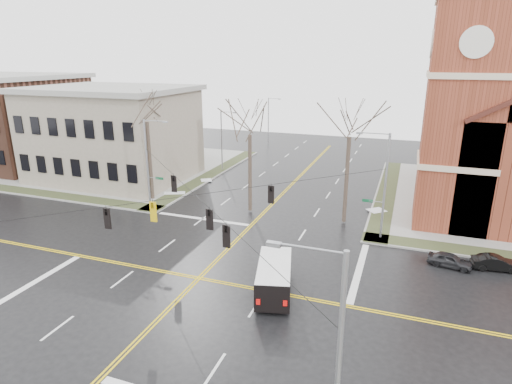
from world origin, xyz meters
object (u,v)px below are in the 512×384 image
(signal_pole_se, at_px, (334,361))
(tree_nw_far, at_px, (147,117))
(parked_car_a, at_px, (450,260))
(signal_pole_nw, at_px, (149,161))
(parked_car_b, at_px, (496,263))
(signal_pole_ne, at_px, (383,183))
(streetlight_north_b, at_px, (269,119))
(cargo_van, at_px, (274,275))
(tree_nw_near, at_px, (250,129))
(tree_ne, at_px, (350,131))
(streetlight_north_a, at_px, (223,138))

(signal_pole_se, height_order, tree_nw_far, tree_nw_far)
(parked_car_a, bearing_deg, signal_pole_nw, 93.44)
(parked_car_a, height_order, parked_car_b, parked_car_b)
(signal_pole_se, distance_m, parked_car_b, 22.27)
(signal_pole_ne, distance_m, streetlight_north_b, 42.61)
(parked_car_a, distance_m, tree_nw_far, 31.32)
(signal_pole_se, height_order, cargo_van, signal_pole_se)
(parked_car_a, relative_size, tree_nw_far, 0.25)
(signal_pole_nw, xyz_separation_m, tree_nw_far, (-1.47, 2.43, 4.07))
(signal_pole_se, bearing_deg, parked_car_b, 66.91)
(parked_car_a, relative_size, tree_nw_near, 0.27)
(streetlight_north_b, relative_size, tree_ne, 0.67)
(streetlight_north_b, height_order, cargo_van, streetlight_north_b)
(signal_pole_nw, relative_size, parked_car_b, 2.73)
(tree_nw_far, height_order, tree_nw_near, tree_nw_far)
(signal_pole_nw, xyz_separation_m, parked_car_b, (31.20, -2.92, -4.41))
(signal_pole_se, distance_m, streetlight_north_b, 63.43)
(tree_nw_near, bearing_deg, parked_car_b, -14.25)
(streetlight_north_a, distance_m, parked_car_b, 36.40)
(tree_ne, bearing_deg, cargo_van, -99.80)
(cargo_van, distance_m, tree_nw_far, 24.23)
(signal_pole_ne, relative_size, cargo_van, 1.53)
(signal_pole_nw, relative_size, tree_nw_near, 0.78)
(tree_nw_near, xyz_separation_m, tree_ne, (9.37, 0.15, 0.36))
(signal_pole_ne, relative_size, parked_car_a, 2.89)
(signal_pole_se, relative_size, streetlight_north_b, 1.12)
(signal_pole_nw, relative_size, cargo_van, 1.53)
(streetlight_north_b, height_order, parked_car_b, streetlight_north_b)
(streetlight_north_a, height_order, parked_car_a, streetlight_north_a)
(streetlight_north_a, height_order, tree_nw_far, tree_nw_far)
(signal_pole_se, bearing_deg, streetlight_north_b, 110.27)
(signal_pole_ne, bearing_deg, tree_nw_near, 168.94)
(streetlight_north_a, bearing_deg, parked_car_b, -32.45)
(signal_pole_se, height_order, parked_car_b, signal_pole_se)
(signal_pole_se, bearing_deg, parked_car_a, 74.38)
(streetlight_north_a, relative_size, tree_nw_far, 0.64)
(tree_nw_far, bearing_deg, tree_ne, 0.58)
(parked_car_a, bearing_deg, parked_car_b, -67.86)
(streetlight_north_b, distance_m, tree_ne, 38.87)
(streetlight_north_a, bearing_deg, tree_ne, -36.66)
(cargo_van, bearing_deg, parked_car_a, 20.37)
(streetlight_north_b, bearing_deg, streetlight_north_a, -90.00)
(streetlight_north_b, bearing_deg, cargo_van, -71.31)
(signal_pole_ne, relative_size, streetlight_north_b, 1.12)
(tree_nw_far, relative_size, tree_nw_near, 1.08)
(cargo_van, bearing_deg, tree_nw_far, 128.48)
(streetlight_north_b, relative_size, cargo_van, 1.36)
(signal_pole_ne, relative_size, signal_pole_se, 1.00)
(streetlight_north_a, relative_size, tree_ne, 0.67)
(cargo_van, height_order, tree_nw_near, tree_nw_near)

